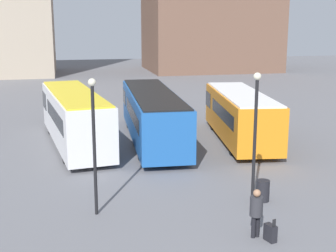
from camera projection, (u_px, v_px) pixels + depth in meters
The scene contains 8 objects.
bus_0 at pixel (74, 116), 26.52m from camera, with size 3.87×10.97×3.08m.
bus_1 at pixel (152, 114), 27.50m from camera, with size 3.22×12.22×2.95m.
bus_2 at pixel (240, 114), 27.55m from camera, with size 3.83×9.90×2.88m.
traveler at pixel (256, 209), 15.17m from camera, with size 0.52×0.52×1.65m.
suitcase at pixel (270, 233), 15.05m from camera, with size 0.34×0.48×0.81m.
lamp_post_0 at pixel (94, 135), 16.56m from camera, with size 0.28×0.28×5.02m.
lamp_post_1 at pixel (255, 130), 16.96m from camera, with size 0.28×0.28×5.17m.
trash_bin at pixel (263, 191), 18.39m from camera, with size 0.52×0.52×0.85m.
Camera 1 is at (-5.14, -8.33, 6.94)m, focal length 50.00 mm.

